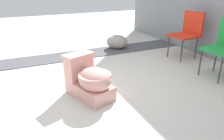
% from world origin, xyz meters
% --- Properties ---
extents(ground_plane, '(14.00, 14.00, 0.00)m').
position_xyz_m(ground_plane, '(0.00, 0.00, 0.00)').
color(ground_plane, beige).
extents(gravel_strip, '(0.56, 8.00, 0.01)m').
position_xyz_m(gravel_strip, '(-1.39, 0.50, 0.01)').
color(gravel_strip, '#4C4C51').
rests_on(gravel_strip, ground).
extents(toilet, '(0.72, 0.55, 0.52)m').
position_xyz_m(toilet, '(0.25, -0.08, 0.22)').
color(toilet, '#E09E93').
rests_on(toilet, ground).
extents(folding_chair_left, '(0.47, 0.47, 0.83)m').
position_xyz_m(folding_chair_left, '(-0.43, 2.03, 0.51)').
color(folding_chair_left, red).
rests_on(folding_chair_left, ground).
extents(boulder_near, '(0.54, 0.56, 0.29)m').
position_xyz_m(boulder_near, '(-1.47, 1.11, 0.15)').
color(boulder_near, gray).
rests_on(boulder_near, ground).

